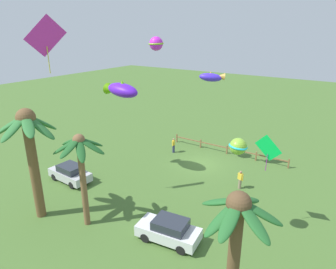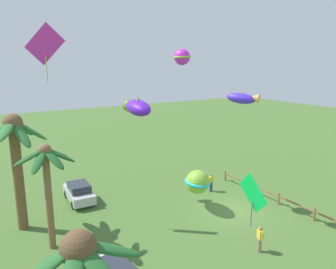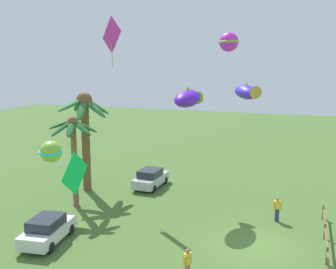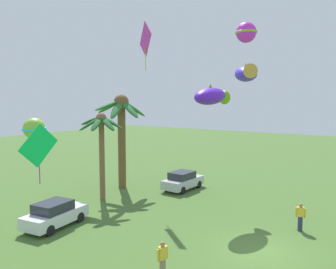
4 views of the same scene
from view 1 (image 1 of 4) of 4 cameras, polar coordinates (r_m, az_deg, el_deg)
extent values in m
plane|color=#476B2D|center=(29.49, 6.39, -5.65)|extent=(120.00, 120.00, 0.00)
cylinder|color=brown|center=(22.08, -24.08, -6.05)|extent=(0.64, 0.64, 7.19)
ellipsoid|color=#2D7033|center=(21.88, -26.43, 1.95)|extent=(2.14, 0.79, 1.64)
ellipsoid|color=#2D7033|center=(21.18, -28.00, 1.44)|extent=(1.89, 2.15, 1.46)
ellipsoid|color=#2D7033|center=(20.27, -27.26, 1.03)|extent=(1.27, 2.36, 1.34)
ellipsoid|color=#2D7033|center=(19.89, -25.04, 1.41)|extent=(2.39, 1.66, 1.11)
ellipsoid|color=#2D7033|center=(20.46, -23.16, 1.25)|extent=(2.18, 1.30, 1.68)
ellipsoid|color=#2D7033|center=(21.41, -22.90, 2.11)|extent=(0.93, 2.16, 1.65)
ellipsoid|color=#2D7033|center=(21.96, -24.84, 2.31)|extent=(2.05, 1.90, 1.60)
sphere|color=brown|center=(20.90, -25.43, 2.91)|extent=(1.22, 1.22, 1.22)
cylinder|color=brown|center=(14.11, 12.27, -23.14)|extent=(0.53, 0.53, 6.06)
ellipsoid|color=#236028|center=(12.81, 9.80, -12.52)|extent=(1.90, 0.84, 1.08)
ellipsoid|color=#236028|center=(12.09, 10.22, -15.47)|extent=(1.29, 1.75, 1.33)
ellipsoid|color=#236028|center=(11.73, 11.69, -15.79)|extent=(0.59, 1.87, 1.02)
ellipsoid|color=#236028|center=(11.94, 15.97, -15.71)|extent=(1.87, 1.34, 1.09)
ellipsoid|color=#236028|center=(12.50, 17.26, -14.09)|extent=(1.91, 1.14, 1.08)
ellipsoid|color=#236028|center=(13.10, 15.10, -11.97)|extent=(0.78, 1.91, 1.01)
ellipsoid|color=#236028|center=(13.14, 11.99, -12.21)|extent=(1.55, 1.70, 1.23)
sphere|color=brown|center=(12.28, 13.30, -12.64)|extent=(1.01, 1.01, 1.01)
cylinder|color=brown|center=(20.33, -15.78, -9.01)|extent=(0.40, 0.40, 6.06)
ellipsoid|color=#1E5623|center=(19.85, -18.03, -1.26)|extent=(1.79, 0.58, 0.98)
ellipsoid|color=#1E5623|center=(19.34, -18.86, -2.14)|extent=(1.59, 1.58, 1.12)
ellipsoid|color=#1E5623|center=(18.57, -18.17, -2.50)|extent=(0.88, 1.89, 0.85)
ellipsoid|color=#1E5623|center=(18.51, -16.27, -2.92)|extent=(1.68, 1.41, 1.17)
ellipsoid|color=#1E5623|center=(18.87, -14.33, -2.19)|extent=(1.79, 1.12, 1.11)
ellipsoid|color=#1E5623|center=(19.57, -14.42, -1.44)|extent=(0.89, 1.79, 1.13)
ellipsoid|color=#1E5623|center=(19.93, -15.67, -1.13)|extent=(1.28, 1.77, 1.10)
sphere|color=brown|center=(19.11, -16.60, -0.99)|extent=(0.76, 0.76, 0.76)
cube|color=brown|center=(30.53, 21.95, -5.15)|extent=(0.12, 0.12, 0.95)
cube|color=brown|center=(31.18, 16.40, -3.98)|extent=(0.12, 0.12, 0.95)
cube|color=brown|center=(32.11, 11.13, -2.83)|extent=(0.12, 0.12, 0.95)
cube|color=brown|center=(33.31, 6.22, -1.73)|extent=(0.12, 0.12, 0.95)
cube|color=brown|center=(34.75, 1.68, -0.70)|extent=(0.12, 0.12, 0.95)
cube|color=brown|center=(32.04, 11.15, -2.51)|extent=(12.55, 0.09, 0.11)
cube|color=silver|center=(19.50, 0.05, -18.05)|extent=(4.08, 2.18, 0.70)
cube|color=#282D38|center=(19.07, 0.48, -16.67)|extent=(2.20, 1.74, 0.56)
cylinder|color=black|center=(19.61, -4.37, -18.98)|extent=(0.62, 0.25, 0.60)
cylinder|color=black|center=(20.68, -2.06, -16.60)|extent=(0.62, 0.25, 0.60)
cylinder|color=black|center=(18.74, 2.46, -21.07)|extent=(0.62, 0.25, 0.60)
cylinder|color=black|center=(19.86, 4.41, -18.40)|extent=(0.62, 0.25, 0.60)
cube|color=#BCBCC1|center=(27.40, -18.11, -7.24)|extent=(3.97, 1.87, 0.70)
cube|color=#282D38|center=(27.02, -18.06, -6.13)|extent=(2.09, 1.58, 0.56)
cylinder|color=black|center=(28.08, -20.81, -7.58)|extent=(0.61, 0.21, 0.60)
cylinder|color=black|center=(28.83, -18.24, -6.54)|extent=(0.61, 0.21, 0.60)
cylinder|color=black|center=(26.25, -17.84, -9.17)|extent=(0.61, 0.21, 0.60)
cylinder|color=black|center=(27.05, -15.18, -7.99)|extent=(0.61, 0.21, 0.60)
cylinder|color=#2D3351|center=(31.89, 1.06, -2.71)|extent=(0.26, 0.26, 0.84)
cube|color=yellow|center=(31.63, 1.07, -1.55)|extent=(0.32, 0.43, 0.54)
sphere|color=#A37556|center=(31.50, 1.07, -0.92)|extent=(0.21, 0.21, 0.21)
cylinder|color=yellow|center=(31.86, 1.20, -1.50)|extent=(0.09, 0.09, 0.52)
cylinder|color=yellow|center=(31.45, 0.94, -1.78)|extent=(0.09, 0.09, 0.52)
cylinder|color=gray|center=(25.67, 13.49, -9.10)|extent=(0.26, 0.26, 0.84)
cube|color=yellow|center=(25.36, 13.61, -7.73)|extent=(0.43, 0.33, 0.54)
sphere|color=#A37556|center=(25.19, 13.68, -6.97)|extent=(0.21, 0.21, 0.21)
cylinder|color=yellow|center=(25.26, 14.01, -8.01)|extent=(0.09, 0.09, 0.52)
cylinder|color=yellow|center=(25.50, 13.19, -7.66)|extent=(0.09, 0.09, 0.52)
cube|color=#CD2BA6|center=(21.69, -22.26, 16.97)|extent=(1.48, 2.26, 2.65)
cylinder|color=gold|center=(21.78, -21.74, 13.01)|extent=(0.06, 0.06, 1.73)
sphere|color=#87C336|center=(17.70, 13.19, -2.21)|extent=(0.98, 0.98, 0.98)
torus|color=#23D5E9|center=(17.70, 13.19, -2.21)|extent=(1.52, 1.52, 0.25)
cube|color=#0BD64D|center=(19.32, 18.50, -2.42)|extent=(1.73, 0.22, 1.72)
cylinder|color=purple|center=(19.70, 18.20, -5.08)|extent=(0.04, 0.04, 1.13)
ellipsoid|color=#462CEC|center=(26.17, 8.09, 10.71)|extent=(2.20, 1.86, 0.87)
cone|color=gold|center=(26.26, 10.02, 10.81)|extent=(0.89, 0.87, 0.67)
cone|color=gold|center=(26.12, 8.13, 11.39)|extent=(0.53, 0.53, 0.39)
ellipsoid|color=#5A1CD3|center=(25.59, -8.61, 8.32)|extent=(3.30, 1.77, 1.38)
cone|color=#64B10F|center=(26.63, -10.72, 8.39)|extent=(1.13, 1.06, 1.07)
cone|color=#64B10F|center=(25.50, -8.66, 9.45)|extent=(0.67, 0.67, 0.64)
sphere|color=#D52AE0|center=(26.61, -2.28, 16.88)|extent=(1.18, 1.18, 1.18)
torus|color=#8CBB2B|center=(26.61, -2.28, 16.88)|extent=(1.69, 1.69, 0.20)
camera|label=2|loc=(9.24, 62.43, -0.90)|focal=34.82mm
camera|label=3|loc=(27.90, 53.11, 6.73)|focal=42.50mm
camera|label=4|loc=(30.16, 41.08, 5.06)|focal=37.34mm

